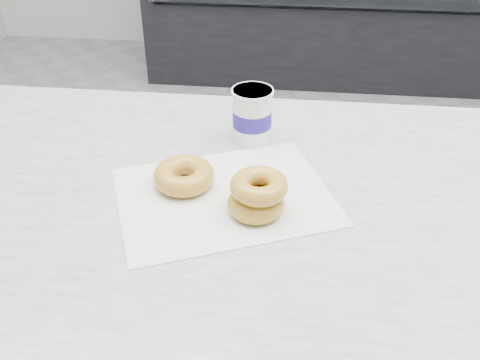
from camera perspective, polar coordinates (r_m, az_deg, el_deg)
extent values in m
plane|color=gray|center=(1.94, 12.98, -13.63)|extent=(5.00, 5.00, 0.00)
cube|color=silver|center=(0.92, 22.96, -4.51)|extent=(3.06, 0.76, 0.04)
cube|color=black|center=(3.60, 10.83, 15.10)|extent=(2.40, 0.70, 0.50)
cube|color=silver|center=(0.87, -1.70, -1.72)|extent=(0.41, 0.37, 0.00)
torus|color=gold|center=(0.89, -5.99, 0.46)|extent=(0.12, 0.12, 0.04)
torus|color=gold|center=(0.83, 1.72, -2.50)|extent=(0.09, 0.09, 0.03)
torus|color=gold|center=(0.81, 2.05, -0.64)|extent=(0.11, 0.11, 0.03)
cylinder|color=white|center=(1.00, 1.30, 6.90)|extent=(0.09, 0.09, 0.10)
cylinder|color=white|center=(0.98, 1.34, 9.45)|extent=(0.08, 0.08, 0.01)
cylinder|color=navy|center=(1.00, 1.30, 6.67)|extent=(0.09, 0.09, 0.03)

